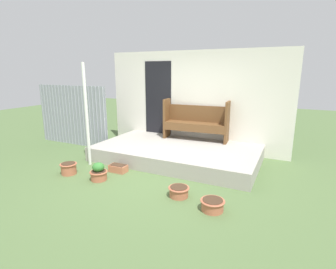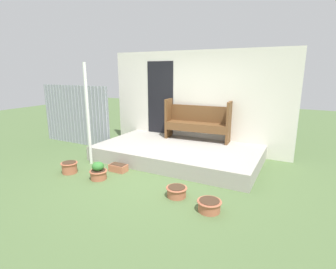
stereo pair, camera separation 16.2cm
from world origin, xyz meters
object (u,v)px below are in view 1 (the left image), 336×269
at_px(flower_pot_right, 179,191).
at_px(planter_box_rect, 118,168).
at_px(bench, 196,120).
at_px(flower_pot_left, 69,168).
at_px(flower_pot_far_right, 213,204).
at_px(flower_pot_middle, 99,172).
at_px(support_post, 87,115).

bearing_deg(flower_pot_right, planter_box_rect, 163.71).
relative_size(bench, planter_box_rect, 4.52).
xyz_separation_m(flower_pot_left, planter_box_rect, (0.85, 0.55, -0.05)).
bearing_deg(flower_pot_far_right, planter_box_rect, 163.51).
xyz_separation_m(flower_pot_middle, planter_box_rect, (0.08, 0.51, -0.08)).
height_order(flower_pot_right, flower_pot_far_right, flower_pot_far_right).
distance_m(support_post, flower_pot_left, 1.19).
xyz_separation_m(flower_pot_right, planter_box_rect, (-1.60, 0.47, -0.02)).
bearing_deg(bench, flower_pot_left, -128.60).
xyz_separation_m(support_post, planter_box_rect, (0.86, -0.10, -1.05)).
relative_size(flower_pot_left, flower_pot_far_right, 0.91).
bearing_deg(support_post, planter_box_rect, -6.39).
bearing_deg(planter_box_rect, flower_pot_middle, -99.32).
bearing_deg(flower_pot_right, flower_pot_left, -178.20).
bearing_deg(support_post, flower_pot_right, -12.91).
bearing_deg(flower_pot_middle, flower_pot_left, -177.65).
bearing_deg(flower_pot_left, bench, 55.33).
distance_m(flower_pot_left, flower_pot_far_right, 3.10).
xyz_separation_m(support_post, flower_pot_left, (0.02, -0.64, -1.00)).
distance_m(bench, flower_pot_right, 2.73).
bearing_deg(flower_pot_middle, flower_pot_far_right, -3.72).
xyz_separation_m(support_post, flower_pot_far_right, (3.11, -0.76, -1.03)).
distance_m(bench, planter_box_rect, 2.41).
distance_m(flower_pot_right, planter_box_rect, 1.67).
relative_size(flower_pot_middle, planter_box_rect, 0.95).
bearing_deg(bench, flower_pot_right, -79.84).
xyz_separation_m(flower_pot_far_right, planter_box_rect, (-2.25, 0.67, -0.02)).
distance_m(support_post, planter_box_rect, 1.36).
xyz_separation_m(flower_pot_middle, flower_pot_right, (1.69, 0.05, -0.06)).
relative_size(bench, flower_pot_left, 4.90).
relative_size(support_post, bench, 1.34).
distance_m(flower_pot_far_right, planter_box_rect, 2.35).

